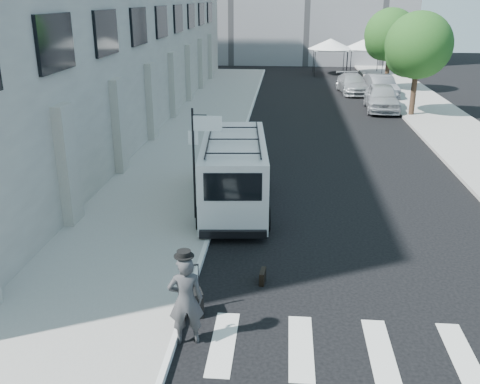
% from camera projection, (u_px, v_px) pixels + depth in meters
% --- Properties ---
extents(ground, '(120.00, 120.00, 0.00)m').
position_uv_depth(ground, '(275.00, 275.00, 13.76)').
color(ground, black).
rests_on(ground, ground).
extents(sidewalk_left, '(4.50, 48.00, 0.15)m').
position_uv_depth(sidewalk_left, '(204.00, 127.00, 29.05)').
color(sidewalk_left, gray).
rests_on(sidewalk_left, ground).
extents(sidewalk_right, '(4.00, 56.00, 0.15)m').
position_uv_depth(sidewalk_right, '(435.00, 116.00, 31.72)').
color(sidewalk_right, gray).
rests_on(sidewalk_right, ground).
extents(building_left, '(10.00, 44.00, 12.00)m').
position_uv_depth(building_left, '(77.00, 11.00, 29.47)').
color(building_left, gray).
rests_on(building_left, ground).
extents(sign_pole, '(1.03, 0.07, 3.50)m').
position_uv_depth(sign_pole, '(201.00, 141.00, 16.04)').
color(sign_pole, black).
rests_on(sign_pole, sidewalk_left).
extents(tree_near, '(3.80, 3.83, 6.03)m').
position_uv_depth(tree_near, '(416.00, 48.00, 30.64)').
color(tree_near, black).
rests_on(tree_near, ground).
extents(tree_far, '(3.80, 3.83, 6.03)m').
position_uv_depth(tree_far, '(389.00, 37.00, 39.06)').
color(tree_far, black).
rests_on(tree_far, ground).
extents(tent_left, '(4.00, 4.00, 3.20)m').
position_uv_depth(tent_left, '(331.00, 44.00, 48.05)').
color(tent_left, black).
rests_on(tent_left, ground).
extents(tent_right, '(4.00, 4.00, 3.20)m').
position_uv_depth(tent_right, '(366.00, 44.00, 48.26)').
color(tent_right, black).
rests_on(tent_right, ground).
extents(businessman, '(0.80, 0.61, 1.97)m').
position_uv_depth(businessman, '(186.00, 300.00, 10.76)').
color(businessman, '#363639').
rests_on(businessman, ground).
extents(briefcase, '(0.16, 0.45, 0.34)m').
position_uv_depth(briefcase, '(263.00, 276.00, 13.32)').
color(briefcase, black).
rests_on(briefcase, ground).
extents(suitcase, '(0.39, 0.48, 1.17)m').
position_uv_depth(suitcase, '(196.00, 303.00, 11.93)').
color(suitcase, black).
rests_on(suitcase, ground).
extents(cargo_van, '(2.62, 6.40, 2.35)m').
position_uv_depth(cargo_van, '(234.00, 172.00, 17.88)').
color(cargo_van, silver).
rests_on(cargo_van, ground).
extents(parked_car_a, '(2.25, 4.98, 1.66)m').
position_uv_depth(parked_car_a, '(382.00, 97.00, 33.29)').
color(parked_car_a, '#ACAFB4').
rests_on(parked_car_a, ground).
extents(parked_car_b, '(2.12, 4.78, 1.53)m').
position_uv_depth(parked_car_b, '(380.00, 86.00, 37.92)').
color(parked_car_b, '#575A5E').
rests_on(parked_car_b, ground).
extents(parked_car_c, '(2.38, 4.91, 1.38)m').
position_uv_depth(parked_car_c, '(352.00, 84.00, 39.35)').
color(parked_car_c, '#9FA3A7').
rests_on(parked_car_c, ground).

